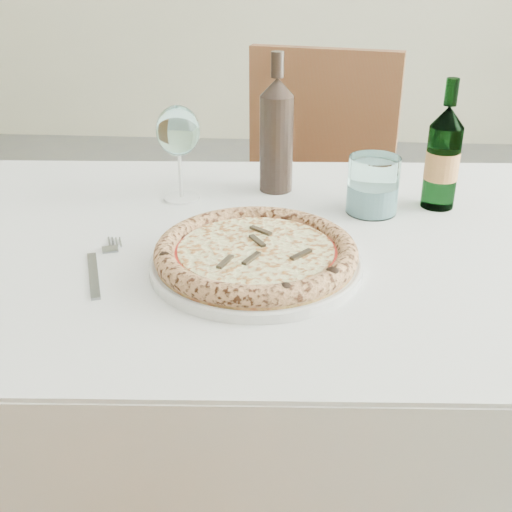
# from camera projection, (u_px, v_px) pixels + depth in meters

# --- Properties ---
(floor) EXTENTS (5.00, 6.00, 0.02)m
(floor) POSITION_uv_depth(u_px,v_px,m) (226.00, 488.00, 1.56)
(floor) COLOR slate
(floor) RESTS_ON ground
(dining_table) EXTENTS (1.40, 0.87, 0.76)m
(dining_table) POSITION_uv_depth(u_px,v_px,m) (260.00, 291.00, 1.07)
(dining_table) COLOR brown
(dining_table) RESTS_ON floor
(chair_far) EXTENTS (0.50, 0.50, 0.93)m
(chair_far) POSITION_uv_depth(u_px,v_px,m) (312.00, 202.00, 1.78)
(chair_far) COLOR brown
(chair_far) RESTS_ON floor
(plate) EXTENTS (0.31, 0.31, 0.02)m
(plate) POSITION_uv_depth(u_px,v_px,m) (256.00, 263.00, 0.93)
(plate) COLOR white
(plate) RESTS_ON dining_table
(pizza) EXTENTS (0.29, 0.29, 0.03)m
(pizza) POSITION_uv_depth(u_px,v_px,m) (256.00, 252.00, 0.93)
(pizza) COLOR tan
(pizza) RESTS_ON plate
(fork) EXTENTS (0.06, 0.20, 0.00)m
(fork) POSITION_uv_depth(u_px,v_px,m) (99.00, 267.00, 0.94)
(fork) COLOR gray
(fork) RESTS_ON dining_table
(wine_glass) EXTENTS (0.08, 0.08, 0.17)m
(wine_glass) POSITION_uv_depth(u_px,v_px,m) (178.00, 133.00, 1.13)
(wine_glass) COLOR white
(wine_glass) RESTS_ON dining_table
(tumbler) EXTENTS (0.09, 0.09, 0.10)m
(tumbler) POSITION_uv_depth(u_px,v_px,m) (373.00, 189.00, 1.11)
(tumbler) COLOR white
(tumbler) RESTS_ON dining_table
(beer_bottle) EXTENTS (0.06, 0.06, 0.23)m
(beer_bottle) POSITION_uv_depth(u_px,v_px,m) (443.00, 158.00, 1.12)
(beer_bottle) COLOR #2E5C35
(beer_bottle) RESTS_ON dining_table
(wine_bottle) EXTENTS (0.06, 0.06, 0.26)m
(wine_bottle) POSITION_uv_depth(u_px,v_px,m) (277.00, 134.00, 1.18)
(wine_bottle) COLOR black
(wine_bottle) RESTS_ON dining_table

